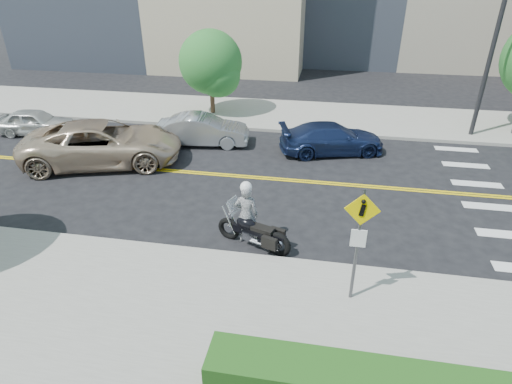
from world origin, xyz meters
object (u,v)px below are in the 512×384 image
at_px(parked_car_silver, 202,130).
at_px(motorcycle, 254,226).
at_px(pedestrian_sign, 359,236).
at_px(suv, 103,143).
at_px(parked_car_blue, 332,138).
at_px(parked_car_white, 35,122).
at_px(motorcyclist, 246,213).

bearing_deg(parked_car_silver, motorcycle, -160.98).
xyz_separation_m(pedestrian_sign, suv, (-9.81, 6.59, -1.10)).
relative_size(suv, parked_car_silver, 1.51).
bearing_deg(parked_car_blue, parked_car_white, 74.47).
bearing_deg(parked_car_silver, parked_car_white, 83.41).
relative_size(suv, parked_car_blue, 1.40).
distance_m(motorcyclist, motorcycle, 0.43).
bearing_deg(parked_car_white, motorcycle, -128.55).
bearing_deg(suv, motorcyclist, -140.28).
xyz_separation_m(pedestrian_sign, parked_car_white, (-14.65, 9.11, -1.36)).
xyz_separation_m(motorcycle, parked_car_blue, (2.07, 7.41, -0.05)).
xyz_separation_m(motorcyclist, parked_car_silver, (-3.43, 7.16, -0.32)).
bearing_deg(motorcycle, pedestrian_sign, -15.11).
xyz_separation_m(motorcycle, parked_car_silver, (-3.68, 7.35, -0.02)).
relative_size(motorcyclist, parked_car_blue, 0.45).
height_order(suv, parked_car_silver, suv).
bearing_deg(suv, motorcycle, -140.45).
xyz_separation_m(motorcyclist, motorcycle, (0.24, -0.19, -0.29)).
height_order(motorcyclist, parked_car_blue, motorcyclist).
bearing_deg(parked_car_blue, suv, 90.26).
bearing_deg(pedestrian_sign, motorcycle, 145.40).
distance_m(pedestrian_sign, parked_car_white, 17.31).
relative_size(motorcyclist, parked_car_silver, 0.48).
xyz_separation_m(motorcyclist, suv, (-6.82, 4.50, -0.13)).
distance_m(motorcycle, parked_car_silver, 8.22).
bearing_deg(suv, pedestrian_sign, -140.73).
relative_size(motorcycle, parked_car_blue, 0.52).
relative_size(parked_car_silver, parked_car_blue, 0.92).
relative_size(pedestrian_sign, motorcyclist, 1.50).
height_order(motorcyclist, parked_car_silver, motorcyclist).
bearing_deg(parked_car_silver, parked_car_blue, -96.96).
bearing_deg(motorcycle, motorcyclist, 161.51).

